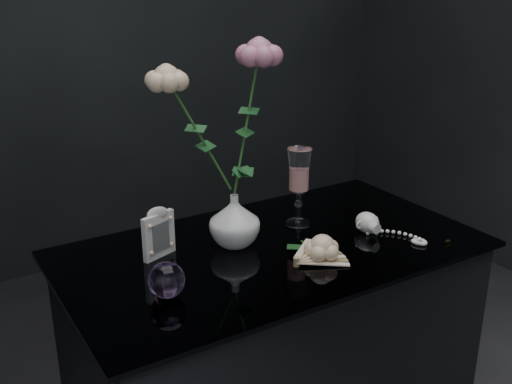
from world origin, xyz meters
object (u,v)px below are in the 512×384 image
wine_glass (299,187)px  picture_frame (158,232)px  vase (235,220)px  loose_rose (322,247)px  paperweight (167,280)px  pearl_jar (367,222)px

wine_glass → picture_frame: 0.40m
vase → loose_rose: bearing=-53.1°
vase → loose_rose: 0.23m
paperweight → pearl_jar: (0.59, 0.04, -0.01)m
paperweight → loose_rose: 0.39m
loose_rose → pearl_jar: bearing=21.2°
vase → wine_glass: bearing=6.1°
picture_frame → paperweight: picture_frame is taller
pearl_jar → loose_rose: bearing=-164.1°
paperweight → pearl_jar: paperweight is taller
paperweight → vase: bearing=30.9°
wine_glass → pearl_jar: bearing=-47.0°
wine_glass → pearl_jar: wine_glass is taller
loose_rose → pearl_jar: size_ratio=0.93×
picture_frame → loose_rose: (0.33, -0.22, -0.03)m
pearl_jar → paperweight: bearing=-179.2°
loose_rose → picture_frame: bearing=148.7°
loose_rose → paperweight: bearing=177.9°
vase → pearl_jar: (0.34, -0.11, -0.04)m
picture_frame → pearl_jar: 0.55m
paperweight → pearl_jar: size_ratio=0.39×
picture_frame → paperweight: (-0.06, -0.19, -0.03)m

